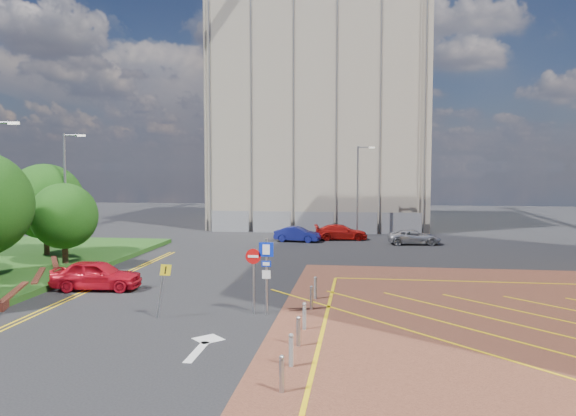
% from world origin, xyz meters
% --- Properties ---
extents(ground, '(140.00, 140.00, 0.00)m').
position_xyz_m(ground, '(0.00, 0.00, 0.00)').
color(ground, black).
rests_on(ground, ground).
extents(retaining_wall, '(6.06, 20.33, 0.40)m').
position_xyz_m(retaining_wall, '(-11.80, 2.00, 0.20)').
color(retaining_wall, brown).
rests_on(retaining_wall, ground).
extents(tree_c, '(4.00, 4.00, 4.90)m').
position_xyz_m(tree_c, '(-13.50, 10.00, 3.19)').
color(tree_c, '#3D2B1C').
rests_on(tree_c, grass_bed).
extents(tree_d, '(5.00, 5.00, 6.08)m').
position_xyz_m(tree_d, '(-16.50, 13.00, 3.87)').
color(tree_d, '#3D2B1C').
rests_on(tree_d, grass_bed).
extents(lamp_left_far, '(1.53, 0.16, 8.00)m').
position_xyz_m(lamp_left_far, '(-14.42, 12.00, 4.66)').
color(lamp_left_far, '#9EA0A8').
rests_on(lamp_left_far, grass_bed).
extents(lamp_back, '(1.53, 0.16, 8.00)m').
position_xyz_m(lamp_back, '(4.08, 28.00, 4.36)').
color(lamp_back, '#9EA0A8').
rests_on(lamp_back, ground).
extents(sign_cluster, '(1.17, 0.12, 3.20)m').
position_xyz_m(sign_cluster, '(0.30, 0.98, 1.95)').
color(sign_cluster, '#9EA0A8').
rests_on(sign_cluster, ground).
extents(warning_sign, '(0.64, 0.39, 2.25)m').
position_xyz_m(warning_sign, '(-3.58, -0.15, 1.43)').
color(warning_sign, '#9EA0A8').
rests_on(warning_sign, ground).
extents(bollard_row, '(0.14, 11.14, 0.90)m').
position_xyz_m(bollard_row, '(2.30, -1.67, 0.47)').
color(bollard_row, '#9EA0A8').
rests_on(bollard_row, forecourt).
extents(construction_building, '(21.20, 19.20, 22.00)m').
position_xyz_m(construction_building, '(0.00, 40.00, 11.00)').
color(construction_building, '#9F9382').
rests_on(construction_building, ground).
extents(construction_fence, '(21.60, 0.06, 2.00)m').
position_xyz_m(construction_fence, '(1.00, 30.00, 1.00)').
color(construction_fence, gray).
rests_on(construction_fence, ground).
extents(car_red_left, '(4.57, 2.22, 1.50)m').
position_xyz_m(car_red_left, '(-8.77, 4.55, 0.75)').
color(car_red_left, red).
rests_on(car_red_left, ground).
extents(car_blue_back, '(3.90, 1.84, 1.23)m').
position_xyz_m(car_blue_back, '(-0.87, 23.89, 0.62)').
color(car_blue_back, navy).
rests_on(car_blue_back, ground).
extents(car_red_back, '(4.67, 2.43, 1.29)m').
position_xyz_m(car_red_back, '(2.66, 25.60, 0.65)').
color(car_red_back, red).
rests_on(car_red_back, ground).
extents(car_silver_back, '(4.28, 2.26, 1.15)m').
position_xyz_m(car_silver_back, '(8.56, 23.54, 0.57)').
color(car_silver_back, '#A9AAB1').
rests_on(car_silver_back, ground).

